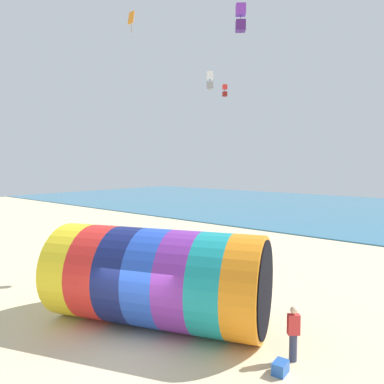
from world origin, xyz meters
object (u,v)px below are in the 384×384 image
at_px(kite_red_box, 225,91).
at_px(kite_purple_box, 241,18).
at_px(cooler_box, 280,368).
at_px(kite_orange_diamond, 131,18).
at_px(kite_white_box, 210,80).
at_px(giant_inflatable_tube, 158,277).
at_px(kite_handler, 293,333).

bearing_deg(kite_red_box, kite_purple_box, -40.75).
bearing_deg(cooler_box, kite_orange_diamond, 154.54).
bearing_deg(kite_white_box, kite_purple_box, 95.63).
bearing_deg(kite_red_box, kite_orange_diamond, -111.82).
bearing_deg(kite_white_box, kite_red_box, 119.13).
height_order(giant_inflatable_tube, kite_red_box, kite_red_box).
xyz_separation_m(giant_inflatable_tube, kite_red_box, (-6.79, 13.60, 9.65)).
height_order(giant_inflatable_tube, kite_white_box, kite_white_box).
relative_size(kite_purple_box, kite_red_box, 1.89).
xyz_separation_m(kite_purple_box, kite_red_box, (-3.14, 2.70, -3.71)).
bearing_deg(kite_purple_box, cooler_box, -51.39).
height_order(kite_handler, kite_orange_diamond, kite_orange_diamond).
bearing_deg(kite_handler, kite_orange_diamond, 157.45).
relative_size(giant_inflatable_tube, kite_orange_diamond, 6.46).
xyz_separation_m(kite_red_box, cooler_box, (11.84, -13.60, -11.27)).
relative_size(kite_purple_box, kite_white_box, 1.69).
distance_m(kite_white_box, cooler_box, 15.29).
xyz_separation_m(giant_inflatable_tube, kite_handler, (5.00, 0.90, -0.93)).
relative_size(kite_handler, kite_white_box, 1.66).
bearing_deg(giant_inflatable_tube, cooler_box, -0.03).
relative_size(giant_inflatable_tube, kite_white_box, 8.48).
relative_size(kite_orange_diamond, cooler_box, 2.61).
bearing_deg(kite_orange_diamond, cooler_box, -25.46).
bearing_deg(cooler_box, kite_red_box, 131.04).
distance_m(kite_purple_box, kite_orange_diamond, 7.06).
bearing_deg(kite_orange_diamond, kite_handler, -22.55).
distance_m(kite_handler, kite_white_box, 14.37).
bearing_deg(kite_handler, kite_red_box, 132.88).
height_order(giant_inflatable_tube, cooler_box, giant_inflatable_tube).
bearing_deg(cooler_box, giant_inflatable_tube, 179.97).
height_order(kite_handler, cooler_box, kite_handler).
xyz_separation_m(kite_purple_box, cooler_box, (8.70, -10.90, -14.98)).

